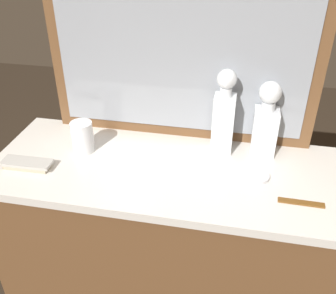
{
  "coord_description": "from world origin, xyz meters",
  "views": [
    {
      "loc": [
        0.21,
        -1.02,
        1.63
      ],
      "look_at": [
        0.0,
        0.0,
        0.98
      ],
      "focal_mm": 41.21,
      "sensor_mm": 36.0,
      "label": 1
    }
  ],
  "objects": [
    {
      "name": "tortoiseshell_comb",
      "position": [
        0.42,
        -0.1,
        0.9
      ],
      "size": [
        0.13,
        0.02,
        0.01
      ],
      "color": "brown",
      "rests_on": "dresser"
    },
    {
      "name": "dresser",
      "position": [
        0.0,
        0.0,
        0.45
      ],
      "size": [
        1.19,
        0.48,
        0.9
      ],
      "color": "brown",
      "rests_on": "ground_plane"
    },
    {
      "name": "crystal_decanter_front",
      "position": [
        0.3,
        0.16,
        1.0
      ],
      "size": [
        0.08,
        0.08,
        0.26
      ],
      "color": "white",
      "rests_on": "dresser"
    },
    {
      "name": "crystal_tumbler_right",
      "position": [
        -0.31,
        0.05,
        0.95
      ],
      "size": [
        0.08,
        0.08,
        0.11
      ],
      "color": "white",
      "rests_on": "dresser"
    },
    {
      "name": "silver_brush_center",
      "position": [
        -0.46,
        -0.09,
        0.91
      ],
      "size": [
        0.17,
        0.06,
        0.02
      ],
      "color": "#B7A88C",
      "rests_on": "dresser"
    },
    {
      "name": "dresser_mirror",
      "position": [
        0.0,
        0.22,
        1.22
      ],
      "size": [
        0.94,
        0.03,
        0.65
      ],
      "color": "brown",
      "rests_on": "dresser"
    },
    {
      "name": "crystal_decanter_far_right",
      "position": [
        0.16,
        0.15,
        1.02
      ],
      "size": [
        0.07,
        0.07,
        0.3
      ],
      "color": "white",
      "rests_on": "dresser"
    },
    {
      "name": "porcelain_dish",
      "position": [
        0.29,
        0.0,
        0.9
      ],
      "size": [
        0.08,
        0.08,
        0.01
      ],
      "color": "silver",
      "rests_on": "dresser"
    }
  ]
}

